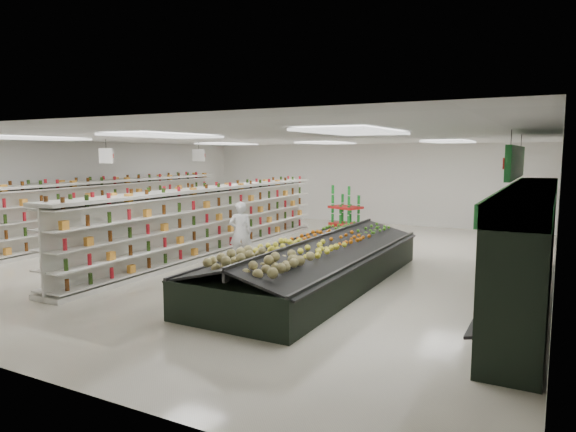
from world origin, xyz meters
The scene contains 15 objects.
floor centered at (0.00, 0.00, 0.00)m, with size 16.00×16.00×0.00m, color beige.
ceiling centered at (0.00, 0.00, 3.20)m, with size 14.00×16.00×0.02m, color white.
wall_back centered at (0.00, 8.00, 1.60)m, with size 14.00×0.02×3.20m, color white.
wall_left centered at (-7.00, 0.00, 1.60)m, with size 0.02×16.00×3.20m, color white.
wall_right centered at (7.00, 0.00, 1.60)m, with size 0.02×16.00×3.20m, color white.
produce_wall_case centered at (6.53, -1.50, 1.24)m, with size 0.93×8.00×2.20m.
aisle_sign_near centered at (-3.80, -2.00, 2.75)m, with size 0.52×0.06×0.75m.
aisle_sign_far centered at (-3.80, 2.00, 2.75)m, with size 0.52×0.06×0.75m.
hortifruti_banner centered at (6.25, -1.50, 2.65)m, with size 0.12×3.20×0.95m.
gondola_left centered at (-6.01, -0.16, 0.90)m, with size 1.28×11.35×1.96m.
gondola_center centered at (-1.56, -0.34, 0.87)m, with size 0.90×10.89×1.89m.
produce_island centered at (2.45, -2.05, 0.47)m, with size 2.57×6.99×1.04m.
soda_endcap centered at (-0.15, 6.20, 0.71)m, with size 1.35×1.14×1.47m.
shopper_main centered at (-0.17, -1.03, 0.80)m, with size 0.58×0.38×1.60m, color silver.
shopper_background centered at (-4.07, 3.09, 0.75)m, with size 0.73×0.45×1.51m, color tan.
Camera 1 is at (6.99, -11.94, 2.81)m, focal length 32.00 mm.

